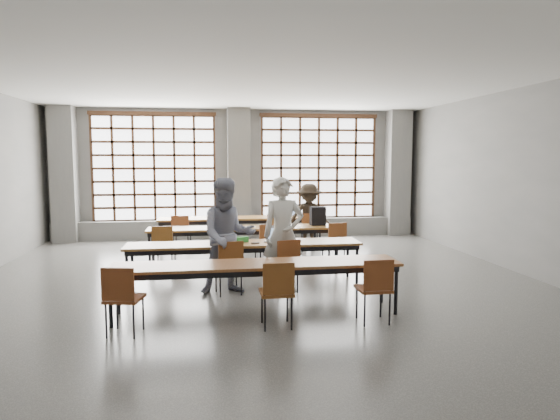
# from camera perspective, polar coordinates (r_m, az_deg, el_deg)

# --- Properties ---
(floor) EXTENTS (11.00, 11.00, 0.00)m
(floor) POSITION_cam_1_polar(r_m,az_deg,el_deg) (8.64, -2.44, -8.65)
(floor) COLOR #4F4F4D
(floor) RESTS_ON ground
(ceiling) EXTENTS (11.00, 11.00, 0.00)m
(ceiling) POSITION_cam_1_polar(r_m,az_deg,el_deg) (8.46, -2.54, 14.93)
(ceiling) COLOR silver
(ceiling) RESTS_ON floor
(wall_back) EXTENTS (10.00, 0.00, 10.00)m
(wall_back) POSITION_cam_1_polar(r_m,az_deg,el_deg) (13.85, -4.80, 4.18)
(wall_back) COLOR #5E5E5C
(wall_back) RESTS_ON floor
(wall_front) EXTENTS (10.00, 0.00, 10.00)m
(wall_front) POSITION_cam_1_polar(r_m,az_deg,el_deg) (2.97, 8.30, -2.47)
(wall_front) COLOR #5E5E5C
(wall_front) RESTS_ON floor
(wall_right) EXTENTS (0.00, 11.00, 11.00)m
(wall_right) POSITION_cam_1_polar(r_m,az_deg,el_deg) (10.18, 26.82, 2.91)
(wall_right) COLOR #5E5E5C
(wall_right) RESTS_ON floor
(column_left) EXTENTS (0.60, 0.55, 3.50)m
(column_left) POSITION_cam_1_polar(r_m,az_deg,el_deg) (14.03, -23.43, 3.73)
(column_left) COLOR #5B5B59
(column_left) RESTS_ON floor
(column_mid) EXTENTS (0.60, 0.55, 3.50)m
(column_mid) POSITION_cam_1_polar(r_m,az_deg,el_deg) (13.57, -4.72, 4.14)
(column_mid) COLOR #5B5B59
(column_mid) RESTS_ON floor
(column_right) EXTENTS (0.60, 0.55, 3.50)m
(column_right) POSITION_cam_1_polar(r_m,az_deg,el_deg) (14.56, 13.29, 4.13)
(column_right) COLOR #5B5B59
(column_right) RESTS_ON floor
(window_left) EXTENTS (3.32, 0.12, 3.00)m
(window_left) POSITION_cam_1_polar(r_m,az_deg,el_deg) (13.81, -14.17, 4.64)
(window_left) COLOR white
(window_left) RESTS_ON wall_back
(window_right) EXTENTS (3.32, 0.12, 3.00)m
(window_right) POSITION_cam_1_polar(r_m,az_deg,el_deg) (14.09, 4.42, 4.82)
(window_right) COLOR white
(window_right) RESTS_ON wall_back
(sill_ledge) EXTENTS (9.80, 0.35, 0.50)m
(sill_ledge) POSITION_cam_1_polar(r_m,az_deg,el_deg) (13.78, -4.69, -2.09)
(sill_ledge) COLOR #5B5B59
(sill_ledge) RESTS_ON floor
(desk_row_a) EXTENTS (4.00, 0.70, 0.73)m
(desk_row_a) POSITION_cam_1_polar(r_m,az_deg,el_deg) (12.26, -4.49, -1.14)
(desk_row_a) COLOR brown
(desk_row_a) RESTS_ON floor
(desk_row_b) EXTENTS (4.00, 0.70, 0.73)m
(desk_row_b) POSITION_cam_1_polar(r_m,az_deg,el_deg) (10.55, -4.14, -2.30)
(desk_row_b) COLOR brown
(desk_row_b) RESTS_ON floor
(desk_row_c) EXTENTS (4.00, 0.70, 0.73)m
(desk_row_c) POSITION_cam_1_polar(r_m,az_deg,el_deg) (8.62, -4.09, -4.18)
(desk_row_c) COLOR brown
(desk_row_c) RESTS_ON floor
(desk_row_d) EXTENTS (4.00, 0.70, 0.73)m
(desk_row_d) POSITION_cam_1_polar(r_m,az_deg,el_deg) (6.98, -2.67, -6.58)
(desk_row_d) COLOR brown
(desk_row_d) RESTS_ON floor
(chair_back_left) EXTENTS (0.48, 0.48, 0.88)m
(chair_back_left) POSITION_cam_1_polar(r_m,az_deg,el_deg) (11.65, -11.23, -2.25)
(chair_back_left) COLOR maroon
(chair_back_left) RESTS_ON floor
(chair_back_mid) EXTENTS (0.50, 0.50, 0.88)m
(chair_back_mid) POSITION_cam_1_polar(r_m,az_deg,el_deg) (11.74, -0.46, -2.07)
(chair_back_mid) COLOR brown
(chair_back_mid) RESTS_ON floor
(chair_back_right) EXTENTS (0.46, 0.46, 0.88)m
(chair_back_right) POSITION_cam_1_polar(r_m,az_deg,el_deg) (11.87, 3.41, -1.99)
(chair_back_right) COLOR brown
(chair_back_right) RESTS_ON floor
(chair_mid_left) EXTENTS (0.47, 0.47, 0.88)m
(chair_mid_left) POSITION_cam_1_polar(r_m,az_deg,el_deg) (9.96, -13.16, -3.69)
(chair_mid_left) COLOR brown
(chair_mid_left) RESTS_ON floor
(chair_mid_centre) EXTENTS (0.50, 0.50, 0.88)m
(chair_mid_centre) POSITION_cam_1_polar(r_m,az_deg,el_deg) (9.99, -1.48, -3.50)
(chair_mid_centre) COLOR brown
(chair_mid_centre) RESTS_ON floor
(chair_mid_right) EXTENTS (0.48, 0.48, 0.88)m
(chair_mid_right) POSITION_cam_1_polar(r_m,az_deg,el_deg) (10.24, 6.31, -3.30)
(chair_mid_right) COLOR brown
(chair_mid_right) RESTS_ON floor
(chair_front_left) EXTENTS (0.49, 0.49, 0.88)m
(chair_front_left) POSITION_cam_1_polar(r_m,az_deg,el_deg) (8.01, -5.80, -5.91)
(chair_front_left) COLOR brown
(chair_front_left) RESTS_ON floor
(chair_front_right) EXTENTS (0.52, 0.52, 0.88)m
(chair_front_right) POSITION_cam_1_polar(r_m,az_deg,el_deg) (8.10, 0.66, -5.75)
(chair_front_right) COLOR brown
(chair_front_right) RESTS_ON floor
(chair_near_left) EXTENTS (0.50, 0.50, 0.88)m
(chair_near_left) POSITION_cam_1_polar(r_m,az_deg,el_deg) (6.46, -17.63, -9.07)
(chair_near_left) COLOR maroon
(chair_near_left) RESTS_ON floor
(chair_near_mid) EXTENTS (0.42, 0.43, 0.88)m
(chair_near_mid) POSITION_cam_1_polar(r_m,az_deg,el_deg) (6.43, -0.31, -8.86)
(chair_near_mid) COLOR brown
(chair_near_mid) RESTS_ON floor
(chair_near_right) EXTENTS (0.42, 0.43, 0.88)m
(chair_near_right) POSITION_cam_1_polar(r_m,az_deg,el_deg) (6.73, 10.84, -8.30)
(chair_near_right) COLOR brown
(chair_near_right) RESTS_ON floor
(student_male) EXTENTS (0.72, 0.50, 1.87)m
(student_male) POSITION_cam_1_polar(r_m,az_deg,el_deg) (8.15, 0.37, -2.82)
(student_male) COLOR silver
(student_male) RESTS_ON floor
(student_female) EXTENTS (0.98, 0.80, 1.87)m
(student_female) POSITION_cam_1_polar(r_m,az_deg,el_deg) (8.06, -5.97, -2.97)
(student_female) COLOR #182149
(student_female) RESTS_ON floor
(student_back) EXTENTS (1.06, 0.66, 1.57)m
(student_back) POSITION_cam_1_polar(r_m,az_deg,el_deg) (11.97, 3.33, -0.74)
(student_back) COLOR black
(student_back) RESTS_ON floor
(laptop_front) EXTENTS (0.44, 0.41, 0.26)m
(laptop_front) POSITION_cam_1_polar(r_m,az_deg,el_deg) (8.76, -0.41, -3.16)
(laptop_front) COLOR #ABACB0
(laptop_front) RESTS_ON desk_row_c
(laptop_back) EXTENTS (0.42, 0.38, 0.26)m
(laptop_back) POSITION_cam_1_polar(r_m,az_deg,el_deg) (12.51, 1.59, -0.40)
(laptop_back) COLOR silver
(laptop_back) RESTS_ON desk_row_a
(mouse) EXTENTS (0.10, 0.07, 0.04)m
(mouse) POSITION_cam_1_polar(r_m,az_deg,el_deg) (8.70, 2.18, -3.50)
(mouse) COLOR silver
(mouse) RESTS_ON desk_row_c
(green_box) EXTENTS (0.26, 0.13, 0.09)m
(green_box) POSITION_cam_1_polar(r_m,az_deg,el_deg) (8.67, -4.47, -3.37)
(green_box) COLOR #2B8631
(green_box) RESTS_ON desk_row_c
(phone) EXTENTS (0.14, 0.09, 0.01)m
(phone) POSITION_cam_1_polar(r_m,az_deg,el_deg) (8.52, -2.84, -3.79)
(phone) COLOR black
(phone) RESTS_ON desk_row_c
(paper_sheet_a) EXTENTS (0.36, 0.34, 0.00)m
(paper_sheet_a) POSITION_cam_1_polar(r_m,az_deg,el_deg) (10.56, -7.41, -1.96)
(paper_sheet_a) COLOR silver
(paper_sheet_a) RESTS_ON desk_row_b
(paper_sheet_b) EXTENTS (0.31, 0.22, 0.00)m
(paper_sheet_b) POSITION_cam_1_polar(r_m,az_deg,el_deg) (10.47, -5.76, -2.01)
(paper_sheet_b) COLOR white
(paper_sheet_b) RESTS_ON desk_row_b
(paper_sheet_c) EXTENTS (0.32, 0.25, 0.00)m
(paper_sheet_c) POSITION_cam_1_polar(r_m,az_deg,el_deg) (10.55, -3.60, -1.94)
(paper_sheet_c) COLOR silver
(paper_sheet_c) RESTS_ON desk_row_b
(backpack) EXTENTS (0.33, 0.22, 0.40)m
(backpack) POSITION_cam_1_polar(r_m,az_deg,el_deg) (10.79, 4.34, -0.69)
(backpack) COLOR black
(backpack) RESTS_ON desk_row_b
(plastic_bag) EXTENTS (0.30, 0.26, 0.29)m
(plastic_bag) POSITION_cam_1_polar(r_m,az_deg,el_deg) (12.38, -0.36, -0.08)
(plastic_bag) COLOR white
(plastic_bag) RESTS_ON desk_row_a
(red_pouch) EXTENTS (0.21, 0.11, 0.06)m
(red_pouch) POSITION_cam_1_polar(r_m,az_deg,el_deg) (6.54, -17.36, -9.21)
(red_pouch) COLOR #AD2415
(red_pouch) RESTS_ON chair_near_left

